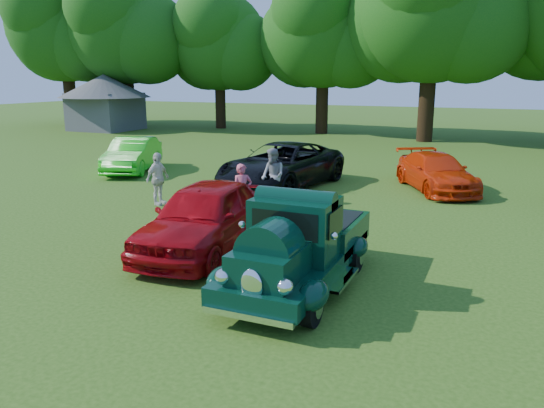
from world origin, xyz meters
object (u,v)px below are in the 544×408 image
at_px(spectator_grey, 273,176).
at_px(red_convertible, 205,217).
at_px(back_car_orange, 436,172).
at_px(hero_pickup, 299,247).
at_px(back_car_black, 282,165).
at_px(back_car_lime, 133,155).
at_px(gazebo, 105,96).
at_px(spectator_pink, 242,191).
at_px(spectator_white, 158,179).

bearing_deg(spectator_grey, red_convertible, -48.50).
bearing_deg(back_car_orange, hero_pickup, -126.27).
bearing_deg(back_car_black, back_car_lime, -174.84).
distance_m(back_car_orange, gazebo, 27.09).
relative_size(red_convertible, gazebo, 0.70).
bearing_deg(spectator_pink, back_car_lime, 102.92).
distance_m(spectator_white, gazebo, 24.40).
distance_m(red_convertible, back_car_black, 7.15).
distance_m(back_car_orange, spectator_pink, 7.30).
height_order(red_convertible, gazebo, gazebo).
relative_size(hero_pickup, back_car_lime, 1.05).
relative_size(hero_pickup, back_car_orange, 1.03).
xyz_separation_m(hero_pickup, spectator_white, (-6.08, 4.22, 0.05)).
relative_size(back_car_lime, gazebo, 0.64).
bearing_deg(back_car_orange, spectator_grey, -167.05).
bearing_deg(back_car_lime, gazebo, 111.82).
bearing_deg(gazebo, hero_pickup, -43.43).
height_order(back_car_black, gazebo, gazebo).
bearing_deg(red_convertible, back_car_lime, 130.12).
xyz_separation_m(hero_pickup, back_car_orange, (1.24, 9.72, -0.12)).
height_order(spectator_pink, gazebo, gazebo).
bearing_deg(gazebo, back_car_orange, -26.41).
relative_size(hero_pickup, back_car_black, 0.79).
height_order(back_car_orange, gazebo, gazebo).
distance_m(spectator_pink, spectator_grey, 2.01).
height_order(red_convertible, back_car_black, red_convertible).
bearing_deg(back_car_lime, spectator_grey, -42.16).
distance_m(hero_pickup, gazebo, 31.68).
distance_m(hero_pickup, spectator_grey, 6.61).
bearing_deg(spectator_white, gazebo, 49.44).
distance_m(red_convertible, gazebo, 29.06).
distance_m(red_convertible, spectator_white, 4.68).
bearing_deg(gazebo, spectator_grey, -38.61).
bearing_deg(hero_pickup, spectator_pink, 128.73).
xyz_separation_m(back_car_black, back_car_orange, (4.97, 1.59, -0.15)).
relative_size(hero_pickup, spectator_pink, 2.92).
bearing_deg(back_car_lime, spectator_pink, -54.66).
height_order(back_car_lime, back_car_black, back_car_black).
bearing_deg(back_car_black, spectator_pink, -72.62).
bearing_deg(spectator_pink, spectator_grey, 45.28).
distance_m(spectator_grey, spectator_white, 3.43).
bearing_deg(spectator_grey, hero_pickup, -26.30).
relative_size(red_convertible, back_car_orange, 1.06).
xyz_separation_m(hero_pickup, spectator_pink, (-3.09, 3.85, 0.01)).
distance_m(red_convertible, back_car_orange, 9.46).
distance_m(back_car_orange, spectator_grey, 5.80).
bearing_deg(spectator_grey, back_car_black, 142.13).
relative_size(back_car_black, spectator_white, 3.47).
bearing_deg(gazebo, back_car_black, -35.27).
xyz_separation_m(back_car_lime, spectator_white, (4.32, -4.35, 0.11)).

